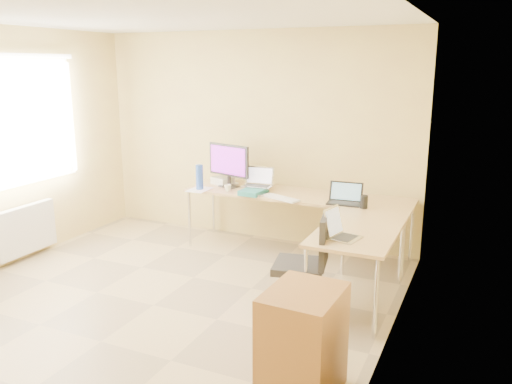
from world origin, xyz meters
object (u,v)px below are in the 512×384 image
at_px(laptop_center, 257,177).
at_px(keyboard, 281,198).
at_px(cabinet, 303,346).
at_px(water_bottle, 199,177).
at_px(monitor, 229,166).
at_px(desk_fan, 234,172).
at_px(desk_return, 357,266).
at_px(mug, 228,188).
at_px(office_chair, 299,261).
at_px(desk_main, 296,224).
at_px(laptop_return, 344,227).
at_px(laptop_black, 345,194).

relative_size(laptop_center, keyboard, 0.76).
bearing_deg(cabinet, water_bottle, 135.81).
height_order(monitor, desk_fan, monitor).
bearing_deg(desk_fan, keyboard, -3.19).
distance_m(desk_return, mug, 1.97).
xyz_separation_m(desk_fan, office_chair, (1.43, -1.56, -0.39)).
relative_size(desk_main, mug, 31.15).
height_order(desk_main, monitor, monitor).
bearing_deg(desk_return, monitor, 151.87).
bearing_deg(mug, desk_return, -23.96).
distance_m(monitor, laptop_return, 2.23).
bearing_deg(cabinet, laptop_return, 95.78).
bearing_deg(desk_return, laptop_center, 147.20).
bearing_deg(water_bottle, desk_return, -18.70).
bearing_deg(mug, laptop_black, 0.38).
bearing_deg(desk_main, laptop_black, -18.61).
xyz_separation_m(desk_return, laptop_black, (-0.35, 0.79, 0.48)).
bearing_deg(monitor, cabinet, -37.59).
xyz_separation_m(laptop_black, office_chair, (-0.07, -1.22, -0.34)).
bearing_deg(desk_fan, monitor, -64.76).
distance_m(water_bottle, cabinet, 3.13).
relative_size(laptop_center, mug, 4.09).
distance_m(laptop_black, cabinet, 2.41).
distance_m(laptop_return, office_chair, 0.50).
height_order(office_chair, cabinet, office_chair).
bearing_deg(laptop_center, desk_main, 4.08).
xyz_separation_m(laptop_center, laptop_black, (1.09, -0.14, -0.05)).
xyz_separation_m(laptop_black, desk_fan, (-1.50, 0.34, 0.05)).
height_order(water_bottle, desk_fan, desk_fan).
height_order(laptop_center, office_chair, laptop_center).
bearing_deg(keyboard, desk_main, 97.03).
height_order(desk_main, cabinet, cabinet).
height_order(desk_main, water_bottle, water_bottle).
height_order(desk_return, cabinet, cabinet).
height_order(monitor, cabinet, monitor).
bearing_deg(desk_main, cabinet, -68.81).
height_order(desk_return, keyboard, keyboard).
xyz_separation_m(keyboard, office_chair, (0.63, -1.13, -0.24)).
distance_m(desk_main, desk_return, 1.40).
xyz_separation_m(desk_return, cabinet, (0.01, -1.54, -0.01)).
bearing_deg(mug, office_chair, -42.21).
xyz_separation_m(keyboard, mug, (-0.71, 0.08, 0.03)).
height_order(keyboard, cabinet, cabinet).
distance_m(mug, water_bottle, 0.37).
xyz_separation_m(mug, desk_fan, (-0.09, 0.35, 0.12)).
relative_size(desk_main, laptop_return, 8.46).
relative_size(keyboard, office_chair, 0.49).
xyz_separation_m(laptop_black, mug, (-1.40, -0.01, -0.07)).
relative_size(keyboard, cabinet, 0.58).
height_order(desk_main, laptop_center, laptop_center).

